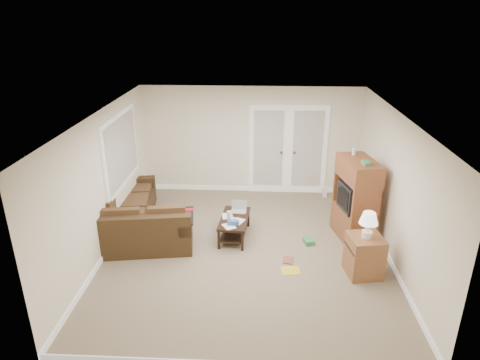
# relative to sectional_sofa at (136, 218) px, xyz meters

# --- Properties ---
(floor) EXTENTS (5.50, 5.50, 0.00)m
(floor) POSITION_rel_sectional_sofa_xyz_m (2.16, -0.57, -0.31)
(floor) COLOR gray
(floor) RESTS_ON ground
(ceiling) EXTENTS (5.00, 5.50, 0.02)m
(ceiling) POSITION_rel_sectional_sofa_xyz_m (2.16, -0.57, 2.19)
(ceiling) COLOR silver
(ceiling) RESTS_ON wall_back
(wall_left) EXTENTS (0.02, 5.50, 2.50)m
(wall_left) POSITION_rel_sectional_sofa_xyz_m (-0.34, -0.57, 0.94)
(wall_left) COLOR white
(wall_left) RESTS_ON floor
(wall_right) EXTENTS (0.02, 5.50, 2.50)m
(wall_right) POSITION_rel_sectional_sofa_xyz_m (4.66, -0.57, 0.94)
(wall_right) COLOR white
(wall_right) RESTS_ON floor
(wall_back) EXTENTS (5.00, 0.02, 2.50)m
(wall_back) POSITION_rel_sectional_sofa_xyz_m (2.16, 2.18, 0.94)
(wall_back) COLOR white
(wall_back) RESTS_ON floor
(wall_front) EXTENTS (5.00, 0.02, 2.50)m
(wall_front) POSITION_rel_sectional_sofa_xyz_m (2.16, -3.32, 0.94)
(wall_front) COLOR white
(wall_front) RESTS_ON floor
(baseboards) EXTENTS (5.00, 5.50, 0.10)m
(baseboards) POSITION_rel_sectional_sofa_xyz_m (2.16, -0.57, -0.26)
(baseboards) COLOR white
(baseboards) RESTS_ON floor
(french_doors) EXTENTS (1.80, 0.05, 2.13)m
(french_doors) POSITION_rel_sectional_sofa_xyz_m (3.01, 2.14, 0.73)
(french_doors) COLOR white
(french_doors) RESTS_ON floor
(window_left) EXTENTS (0.05, 1.92, 1.42)m
(window_left) POSITION_rel_sectional_sofa_xyz_m (-0.30, 0.43, 1.24)
(window_left) COLOR white
(window_left) RESTS_ON wall_left
(sectional_sofa) EXTENTS (2.06, 2.65, 0.79)m
(sectional_sofa) POSITION_rel_sectional_sofa_xyz_m (0.00, 0.00, 0.00)
(sectional_sofa) COLOR #3D2B17
(sectional_sofa) RESTS_ON floor
(coffee_table) EXTENTS (0.59, 1.05, 0.69)m
(coffee_table) POSITION_rel_sectional_sofa_xyz_m (1.92, -0.08, -0.08)
(coffee_table) COLOR black
(coffee_table) RESTS_ON floor
(tv_armoire) EXTENTS (0.73, 1.07, 1.68)m
(tv_armoire) POSITION_rel_sectional_sofa_xyz_m (4.17, 0.03, 0.48)
(tv_armoire) COLOR brown
(tv_armoire) RESTS_ON floor
(side_cabinet) EXTENTS (0.61, 0.61, 1.12)m
(side_cabinet) POSITION_rel_sectional_sofa_xyz_m (4.11, -1.20, 0.09)
(side_cabinet) COLOR brown
(side_cabinet) RESTS_ON floor
(space_heater) EXTENTS (0.12, 0.11, 0.27)m
(space_heater) POSITION_rel_sectional_sofa_xyz_m (3.90, 1.88, -0.18)
(space_heater) COLOR white
(space_heater) RESTS_ON floor
(floor_magazine) EXTENTS (0.34, 0.28, 0.01)m
(floor_magazine) POSITION_rel_sectional_sofa_xyz_m (2.92, -1.18, -0.31)
(floor_magazine) COLOR gold
(floor_magazine) RESTS_ON floor
(floor_greenbox) EXTENTS (0.22, 0.26, 0.09)m
(floor_greenbox) POSITION_rel_sectional_sofa_xyz_m (3.31, -0.27, -0.27)
(floor_greenbox) COLOR #3C844F
(floor_greenbox) RESTS_ON floor
(floor_book) EXTENTS (0.21, 0.27, 0.02)m
(floor_book) POSITION_rel_sectional_sofa_xyz_m (2.82, -0.86, -0.30)
(floor_book) COLOR brown
(floor_book) RESTS_ON floor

